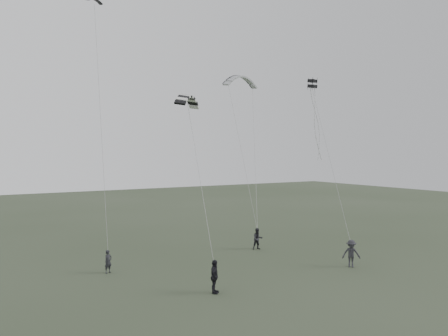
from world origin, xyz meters
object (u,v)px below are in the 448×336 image
flyer_left (108,262)px  flyer_right (258,239)px  kite_pale_large (241,77)px  kite_striped (187,96)px  flyer_far (351,254)px  kite_box (312,84)px  flyer_center (214,277)px

flyer_left → flyer_right: (12.73, 0.62, 0.11)m
kite_pale_large → kite_striped: (-11.61, -11.28, -3.98)m
flyer_far → kite_pale_large: (0.95, 15.60, 14.78)m
kite_pale_large → flyer_left: bearing=-158.5°
flyer_right → flyer_left: bearing=-162.7°
flyer_right → flyer_far: (2.34, -8.01, 0.08)m
kite_pale_large → kite_box: size_ratio=5.63×
kite_pale_large → kite_box: bearing=-90.8°
kite_striped → kite_pale_large: bearing=1.7°
flyer_left → kite_striped: size_ratio=0.55×
flyer_right → flyer_far: 8.34m
flyer_center → flyer_left: bearing=71.3°
flyer_center → flyer_far: (11.11, -0.03, -0.00)m
flyer_far → flyer_right: bearing=142.6°
flyer_right → kite_striped: (-8.32, -3.69, 10.88)m
kite_striped → flyer_far: bearing=-64.6°
flyer_right → kite_striped: size_ratio=0.63×
kite_striped → kite_box: bearing=-34.8°
flyer_right → kite_box: (4.10, -2.02, 12.92)m
flyer_right → flyer_center: 11.85m
flyer_far → flyer_center: bearing=-143.8°
flyer_left → kite_pale_large: bearing=3.9°
kite_box → kite_pale_large: bearing=82.8°
flyer_right → kite_pale_large: (3.29, 7.59, 14.86)m
flyer_left → kite_box: kite_box is taller
flyer_left → flyer_right: bearing=-20.4°
flyer_left → flyer_center: (3.96, -7.36, 0.19)m
flyer_center → kite_pale_large: (12.06, 15.57, 14.78)m
kite_pale_large → kite_striped: kite_pale_large is taller
flyer_right → flyer_far: flyer_far is taller
flyer_left → kite_striped: kite_striped is taller
flyer_center → kite_box: bearing=-22.1°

